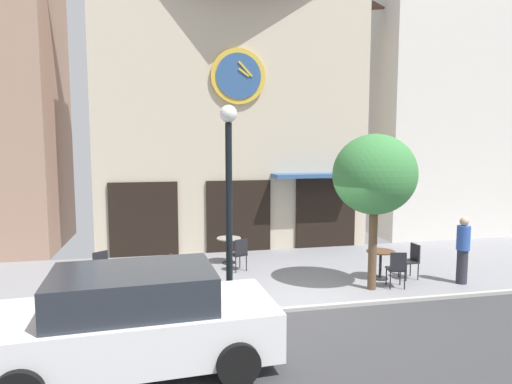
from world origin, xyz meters
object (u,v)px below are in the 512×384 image
object	(u,v)px
cafe_table_rightmost	(381,259)
cafe_chair_under_awning	(166,271)
street_tree	(375,175)
street_lamp	(229,206)
cafe_chair_mid_row	(397,267)
cafe_table_near_door	(129,274)
cafe_chair_facing_wall	(412,258)
cafe_chair_right_end	(103,267)
parked_car_white	(134,320)
pedestrian_blue	(463,249)
cafe_table_center_left	(229,245)
cafe_chair_facing_street	(239,252)

from	to	relation	value
cafe_table_rightmost	cafe_chair_under_awning	xyz separation A→B (m)	(-5.40, 0.01, 0.00)
street_tree	street_lamp	bearing A→B (deg)	-174.28
cafe_chair_mid_row	cafe_table_near_door	bearing A→B (deg)	172.47
cafe_table_rightmost	cafe_chair_facing_wall	world-z (taller)	cafe_chair_facing_wall
cafe_table_rightmost	cafe_chair_facing_wall	xyz separation A→B (m)	(0.80, -0.14, 0.00)
cafe_table_near_door	cafe_chair_right_end	world-z (taller)	cafe_chair_right_end
cafe_chair_mid_row	parked_car_white	world-z (taller)	parked_car_white
pedestrian_blue	street_lamp	bearing A→B (deg)	-177.15
street_tree	cafe_chair_mid_row	xyz separation A→B (m)	(0.61, -0.07, -2.20)
cafe_chair_mid_row	street_lamp	bearing A→B (deg)	-176.14
cafe_chair_mid_row	street_tree	bearing A→B (deg)	173.11
cafe_table_center_left	cafe_chair_under_awning	size ratio (longest dim) A/B	0.84
street_lamp	street_tree	distance (m)	3.55
street_lamp	cafe_chair_facing_wall	world-z (taller)	street_lamp
cafe_chair_right_end	parked_car_white	distance (m)	4.16
street_lamp	cafe_table_near_door	xyz separation A→B (m)	(-2.14, 1.10, -1.66)
street_lamp	cafe_chair_under_awning	bearing A→B (deg)	140.98
cafe_chair_mid_row	cafe_chair_facing_street	distance (m)	4.09
cafe_chair_right_end	street_tree	bearing A→B (deg)	-12.09
cafe_chair_facing_street	cafe_table_rightmost	bearing A→B (deg)	-22.73
street_tree	cafe_table_near_door	distance (m)	6.10
street_tree	cafe_chair_right_end	size ratio (longest dim) A/B	4.10
cafe_table_near_door	cafe_table_rightmost	world-z (taller)	cafe_table_near_door
pedestrian_blue	cafe_chair_under_awning	bearing A→B (deg)	173.81
cafe_table_center_left	cafe_chair_facing_street	distance (m)	0.88
cafe_chair_mid_row	cafe_chair_facing_street	bearing A→B (deg)	147.15
cafe_table_near_door	pedestrian_blue	xyz separation A→B (m)	(8.02, -0.81, 0.36)
parked_car_white	street_lamp	bearing A→B (deg)	52.07
cafe_chair_facing_wall	cafe_chair_right_end	size ratio (longest dim) A/B	1.00
cafe_table_rightmost	cafe_chair_right_end	world-z (taller)	cafe_chair_right_end
street_tree	cafe_table_center_left	xyz separation A→B (m)	(-2.99, 3.01, -2.20)
cafe_table_near_door	cafe_table_center_left	distance (m)	3.47
cafe_table_near_door	cafe_table_rightmost	xyz separation A→B (m)	(6.22, -0.04, 0.02)
street_lamp	parked_car_white	xyz separation A→B (m)	(-1.83, -2.34, -1.40)
cafe_chair_right_end	pedestrian_blue	world-z (taller)	pedestrian_blue
cafe_chair_facing_wall	street_lamp	bearing A→B (deg)	-169.28
street_lamp	cafe_table_rightmost	distance (m)	4.52
cafe_table_rightmost	cafe_chair_under_awning	distance (m)	5.40
street_lamp	cafe_table_near_door	world-z (taller)	street_lamp
cafe_table_near_door	cafe_chair_under_awning	world-z (taller)	cafe_chair_under_awning
cafe_table_center_left	cafe_chair_facing_street	bearing A→B (deg)	-79.51
cafe_chair_facing_street	cafe_table_near_door	bearing A→B (deg)	-153.44
cafe_chair_facing_wall	parked_car_white	world-z (taller)	parked_car_white
cafe_chair_mid_row	cafe_chair_right_end	bearing A→B (deg)	168.36
cafe_table_center_left	parked_car_white	bearing A→B (deg)	-112.11
cafe_table_rightmost	cafe_chair_mid_row	xyz separation A→B (m)	(0.01, -0.78, 0.00)
cafe_chair_under_awning	cafe_chair_facing_wall	size ratio (longest dim) A/B	1.00
cafe_chair_under_awning	pedestrian_blue	distance (m)	7.26
cafe_table_center_left	cafe_chair_under_awning	bearing A→B (deg)	-128.50
cafe_chair_facing_street	cafe_chair_right_end	world-z (taller)	same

